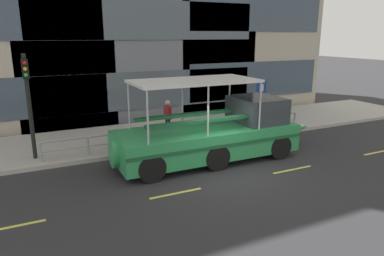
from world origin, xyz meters
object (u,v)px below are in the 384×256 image
(parking_sign, at_px, (261,96))
(pedestrian_near_bow, at_px, (235,108))
(traffic_light_pole, at_px, (28,97))
(duck_tour_boat, at_px, (218,133))
(pedestrian_mid_left, at_px, (168,115))

(parking_sign, bearing_deg, pedestrian_near_bow, 143.94)
(traffic_light_pole, relative_size, duck_tour_boat, 0.45)
(traffic_light_pole, xyz_separation_m, pedestrian_near_bow, (9.91, 0.99, -1.46))
(duck_tour_boat, relative_size, pedestrian_near_bow, 5.44)
(traffic_light_pole, distance_m, duck_tour_boat, 7.48)
(pedestrian_mid_left, bearing_deg, parking_sign, -4.96)
(parking_sign, relative_size, pedestrian_mid_left, 1.40)
(pedestrian_mid_left, bearing_deg, traffic_light_pole, -173.77)
(traffic_light_pole, bearing_deg, duck_tour_boat, -21.14)
(parking_sign, xyz_separation_m, pedestrian_near_bow, (-1.07, 0.78, -0.67))
(parking_sign, height_order, duck_tour_boat, duck_tour_boat)
(traffic_light_pole, xyz_separation_m, duck_tour_boat, (6.81, -2.63, -1.61))
(pedestrian_mid_left, bearing_deg, duck_tour_boat, -75.04)
(duck_tour_boat, relative_size, pedestrian_mid_left, 5.16)
(parking_sign, height_order, pedestrian_near_bow, parking_sign)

